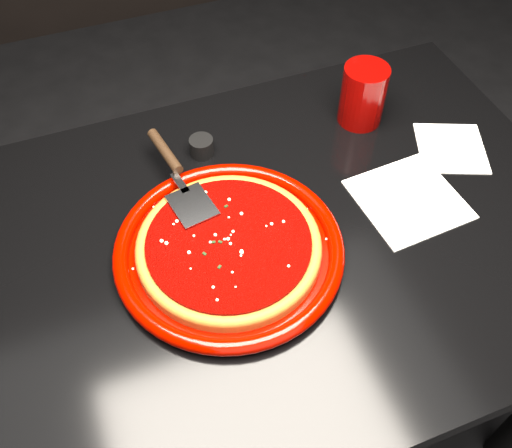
{
  "coord_description": "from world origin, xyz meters",
  "views": [
    {
      "loc": [
        -0.21,
        -0.55,
        1.54
      ],
      "look_at": [
        0.01,
        0.02,
        0.77
      ],
      "focal_mm": 40.0,
      "sensor_mm": 36.0,
      "label": 1
    }
  ],
  "objects_px": {
    "pizza_server": "(178,175)",
    "cup": "(363,95)",
    "table": "(257,340)",
    "ramekin": "(202,147)",
    "plate": "(229,249)"
  },
  "relations": [
    {
      "from": "pizza_server",
      "to": "plate",
      "type": "bearing_deg",
      "value": -86.99
    },
    {
      "from": "table",
      "to": "cup",
      "type": "relative_size",
      "value": 9.64
    },
    {
      "from": "table",
      "to": "ramekin",
      "type": "bearing_deg",
      "value": 95.71
    },
    {
      "from": "plate",
      "to": "pizza_server",
      "type": "height_order",
      "value": "pizza_server"
    },
    {
      "from": "pizza_server",
      "to": "cup",
      "type": "bearing_deg",
      "value": -0.52
    },
    {
      "from": "plate",
      "to": "pizza_server",
      "type": "bearing_deg",
      "value": 102.6
    },
    {
      "from": "pizza_server",
      "to": "cup",
      "type": "xyz_separation_m",
      "value": [
        0.4,
        0.06,
        0.02
      ]
    },
    {
      "from": "plate",
      "to": "ramekin",
      "type": "bearing_deg",
      "value": 82.93
    },
    {
      "from": "ramekin",
      "to": "pizza_server",
      "type": "bearing_deg",
      "value": -128.78
    },
    {
      "from": "ramekin",
      "to": "table",
      "type": "bearing_deg",
      "value": -84.29
    },
    {
      "from": "pizza_server",
      "to": "cup",
      "type": "distance_m",
      "value": 0.41
    },
    {
      "from": "table",
      "to": "plate",
      "type": "xyz_separation_m",
      "value": [
        -0.05,
        -0.01,
        0.39
      ]
    },
    {
      "from": "cup",
      "to": "pizza_server",
      "type": "bearing_deg",
      "value": -170.92
    },
    {
      "from": "table",
      "to": "ramekin",
      "type": "xyz_separation_m",
      "value": [
        -0.02,
        0.24,
        0.39
      ]
    },
    {
      "from": "plate",
      "to": "ramekin",
      "type": "xyz_separation_m",
      "value": [
        0.03,
        0.25,
        0.0
      ]
    }
  ]
}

